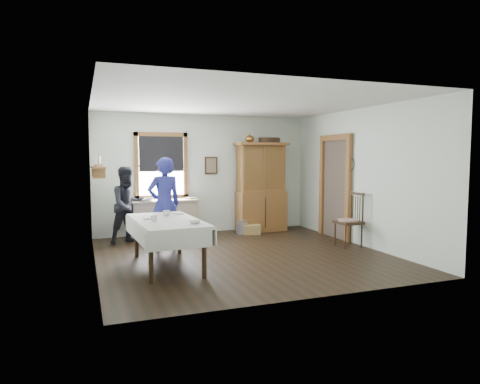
# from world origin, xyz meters

# --- Properties ---
(room) EXTENTS (5.01, 5.01, 2.70)m
(room) POSITION_xyz_m (0.00, 0.00, 1.35)
(room) COLOR black
(room) RESTS_ON ground
(window) EXTENTS (1.18, 0.07, 1.48)m
(window) POSITION_xyz_m (-1.00, 2.46, 1.63)
(window) COLOR white
(window) RESTS_ON room
(doorway) EXTENTS (0.09, 1.14, 2.22)m
(doorway) POSITION_xyz_m (2.46, 0.85, 1.16)
(doorway) COLOR #4C4136
(doorway) RESTS_ON room
(wall_shelf) EXTENTS (0.24, 1.00, 0.44)m
(wall_shelf) POSITION_xyz_m (-2.37, 1.54, 1.57)
(wall_shelf) COLOR brown
(wall_shelf) RESTS_ON room
(framed_picture) EXTENTS (0.30, 0.04, 0.40)m
(framed_picture) POSITION_xyz_m (0.15, 2.46, 1.55)
(framed_picture) COLOR black
(framed_picture) RESTS_ON room
(rug_beater) EXTENTS (0.01, 0.27, 0.27)m
(rug_beater) POSITION_xyz_m (2.45, 0.30, 1.72)
(rug_beater) COLOR black
(rug_beater) RESTS_ON room
(work_counter) EXTENTS (1.48, 0.65, 0.82)m
(work_counter) POSITION_xyz_m (-1.02, 2.14, 0.41)
(work_counter) COLOR tan
(work_counter) RESTS_ON room
(china_hutch) EXTENTS (1.22, 0.58, 2.08)m
(china_hutch) POSITION_xyz_m (1.29, 2.18, 1.04)
(china_hutch) COLOR brown
(china_hutch) RESTS_ON room
(dining_table) EXTENTS (1.11, 1.96, 0.76)m
(dining_table) POSITION_xyz_m (-1.42, -0.35, 0.38)
(dining_table) COLOR silver
(dining_table) RESTS_ON room
(spindle_chair) EXTENTS (0.51, 0.51, 1.07)m
(spindle_chair) POSITION_xyz_m (2.18, -0.07, 0.53)
(spindle_chair) COLOR black
(spindle_chair) RESTS_ON room
(pail) EXTENTS (0.26, 0.26, 0.27)m
(pail) POSITION_xyz_m (0.72, 1.95, 0.14)
(pail) COLOR gray
(pail) RESTS_ON room
(wicker_basket) EXTENTS (0.43, 0.36, 0.22)m
(wicker_basket) POSITION_xyz_m (0.92, 1.82, 0.11)
(wicker_basket) COLOR olive
(wicker_basket) RESTS_ON room
(woman_blue) EXTENTS (0.65, 0.49, 1.62)m
(woman_blue) POSITION_xyz_m (-1.24, 0.84, 0.81)
(woman_blue) COLOR navy
(woman_blue) RESTS_ON room
(figure_dark) EXTENTS (0.85, 0.76, 1.44)m
(figure_dark) POSITION_xyz_m (-1.81, 1.79, 0.72)
(figure_dark) COLOR black
(figure_dark) RESTS_ON room
(table_cup_a) EXTENTS (0.16, 0.16, 0.10)m
(table_cup_a) POSITION_xyz_m (-1.35, 0.04, 0.81)
(table_cup_a) COLOR silver
(table_cup_a) RESTS_ON dining_table
(table_cup_b) EXTENTS (0.11, 0.11, 0.10)m
(table_cup_b) POSITION_xyz_m (-1.64, -0.49, 0.81)
(table_cup_b) COLOR silver
(table_cup_b) RESTS_ON dining_table
(table_bowl) EXTENTS (0.23, 0.23, 0.05)m
(table_bowl) POSITION_xyz_m (-1.10, -0.90, 0.79)
(table_bowl) COLOR silver
(table_bowl) RESTS_ON dining_table
(counter_book) EXTENTS (0.22, 0.27, 0.02)m
(counter_book) POSITION_xyz_m (-0.50, 2.15, 0.84)
(counter_book) COLOR brown
(counter_book) RESTS_ON work_counter
(counter_bowl) EXTENTS (0.21, 0.21, 0.06)m
(counter_bowl) POSITION_xyz_m (-1.36, 2.00, 0.86)
(counter_bowl) COLOR silver
(counter_bowl) RESTS_ON work_counter
(shelf_bowl) EXTENTS (0.22, 0.22, 0.05)m
(shelf_bowl) POSITION_xyz_m (-2.37, 1.55, 1.60)
(shelf_bowl) COLOR silver
(shelf_bowl) RESTS_ON wall_shelf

